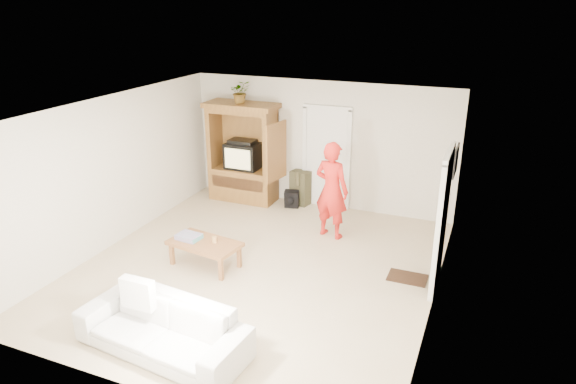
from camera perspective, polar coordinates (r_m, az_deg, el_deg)
name	(u,v)px	position (r m, az deg, el deg)	size (l,w,h in m)	color
floor	(258,268)	(8.42, -3.35, -8.43)	(6.00, 6.00, 0.00)	tan
ceiling	(254,109)	(7.51, -3.77, 9.17)	(6.00, 6.00, 0.00)	white
wall_back	(320,145)	(10.51, 3.59, 5.26)	(5.50, 5.50, 0.00)	silver
wall_front	(129,289)	(5.60, -17.21, -10.31)	(5.50, 5.50, 0.00)	silver
wall_left	(112,172)	(9.35, -18.93, 2.16)	(6.00, 6.00, 0.00)	silver
wall_right	(441,221)	(7.19, 16.64, -3.11)	(6.00, 6.00, 0.00)	silver
armoire	(244,159)	(10.92, -4.90, 3.68)	(1.82, 1.14, 2.10)	olive
door_back	(326,159)	(10.52, 4.28, 3.67)	(0.85, 0.05, 2.04)	white
doorway_right	(442,223)	(7.85, 16.77, -3.30)	(0.05, 0.90, 2.04)	black
framed_picture	(456,161)	(8.88, 18.16, 3.33)	(0.03, 0.60, 0.48)	black
doormat	(407,278)	(8.34, 13.12, -9.24)	(0.60, 0.40, 0.02)	#382316
plant	(240,92)	(10.57, -5.33, 11.01)	(0.41, 0.36, 0.46)	#4C7238
man	(332,190)	(9.18, 4.86, 0.21)	(0.65, 0.43, 1.79)	red
sofa	(162,328)	(6.67, -13.78, -14.47)	(2.18, 0.85, 0.64)	silver
coffee_table	(205,245)	(8.42, -9.24, -5.83)	(1.23, 0.79, 0.43)	olive
towel	(189,237)	(8.52, -10.96, -4.89)	(0.38, 0.28, 0.08)	#D04594
candle	(215,239)	(8.34, -8.17, -5.23)	(0.08, 0.08, 0.10)	tan
backpack_black	(292,199)	(10.66, 0.42, -0.82)	(0.29, 0.17, 0.36)	black
backpack_olive	(300,188)	(10.78, 1.39, 0.48)	(0.39, 0.28, 0.73)	#47442B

